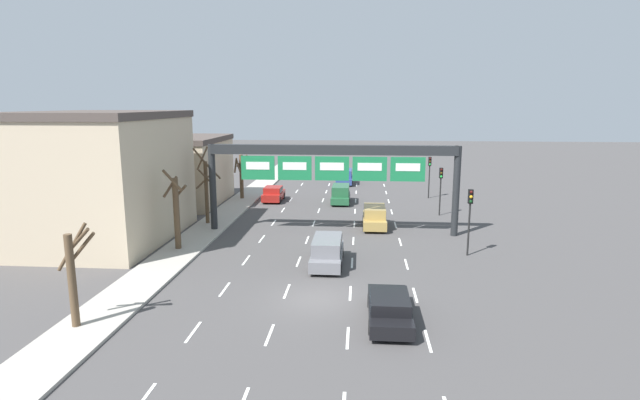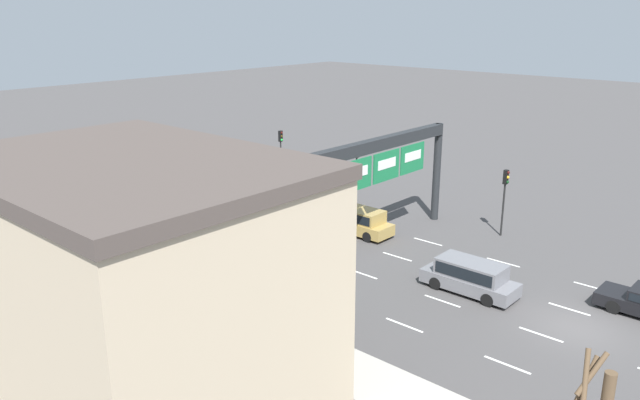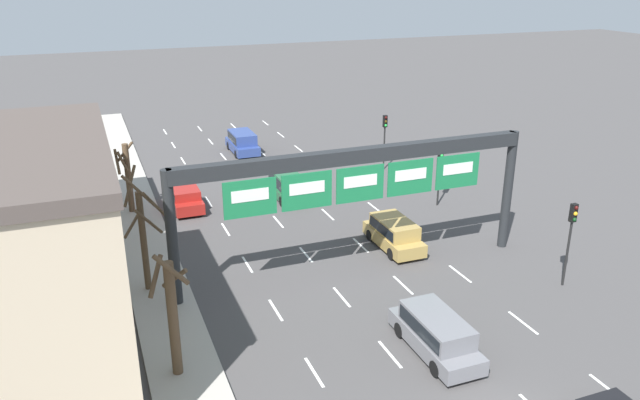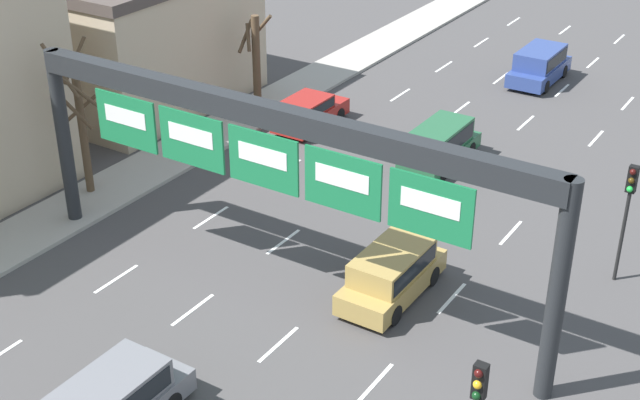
{
  "view_description": "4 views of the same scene",
  "coord_description": "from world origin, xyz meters",
  "px_view_note": "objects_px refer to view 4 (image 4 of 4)",
  "views": [
    {
      "loc": [
        2.06,
        -23.33,
        9.58
      ],
      "look_at": [
        -0.86,
        12.63,
        2.61
      ],
      "focal_mm": 28.0,
      "sensor_mm": 36.0,
      "label": 1
    },
    {
      "loc": [
        -26.52,
        -8.09,
        13.7
      ],
      "look_at": [
        1.79,
        17.16,
        2.18
      ],
      "focal_mm": 35.0,
      "sensor_mm": 36.0,
      "label": 2
    },
    {
      "loc": [
        -12.09,
        -13.0,
        14.84
      ],
      "look_at": [
        -1.83,
        13.4,
        4.14
      ],
      "focal_mm": 35.0,
      "sensor_mm": 36.0,
      "label": 3
    },
    {
      "loc": [
        14.24,
        -6.32,
        16.22
      ],
      "look_at": [
        1.8,
        13.06,
        4.0
      ],
      "focal_mm": 50.0,
      "sensor_mm": 36.0,
      "label": 4
    }
  ],
  "objects_px": {
    "traffic_light_far_end": "(628,200)",
    "suv_green": "(440,143)",
    "suv_blue": "(540,64)",
    "tree_bare_second": "(256,57)",
    "tree_bare_furthest": "(80,119)",
    "suv_gold": "(392,271)",
    "sign_gantry": "(269,146)",
    "car_red": "(309,111)"
  },
  "relations": [
    {
      "from": "suv_gold",
      "to": "suv_green",
      "type": "relative_size",
      "value": 0.96
    },
    {
      "from": "traffic_light_far_end",
      "to": "tree_bare_furthest",
      "type": "bearing_deg",
      "value": -165.27
    },
    {
      "from": "suv_green",
      "to": "tree_bare_second",
      "type": "bearing_deg",
      "value": 174.76
    },
    {
      "from": "suv_blue",
      "to": "tree_bare_furthest",
      "type": "height_order",
      "value": "tree_bare_furthest"
    },
    {
      "from": "car_red",
      "to": "suv_gold",
      "type": "xyz_separation_m",
      "value": [
        9.79,
        -10.12,
        0.16
      ]
    },
    {
      "from": "sign_gantry",
      "to": "suv_gold",
      "type": "height_order",
      "value": "sign_gantry"
    },
    {
      "from": "sign_gantry",
      "to": "traffic_light_far_end",
      "type": "distance_m",
      "value": 11.57
    },
    {
      "from": "suv_blue",
      "to": "tree_bare_second",
      "type": "height_order",
      "value": "tree_bare_second"
    },
    {
      "from": "car_red",
      "to": "traffic_light_far_end",
      "type": "bearing_deg",
      "value": -18.66
    },
    {
      "from": "sign_gantry",
      "to": "suv_gold",
      "type": "distance_m",
      "value": 5.79
    },
    {
      "from": "car_red",
      "to": "tree_bare_furthest",
      "type": "relative_size",
      "value": 0.65
    },
    {
      "from": "suv_green",
      "to": "tree_bare_furthest",
      "type": "bearing_deg",
      "value": -136.11
    },
    {
      "from": "traffic_light_far_end",
      "to": "tree_bare_furthest",
      "type": "height_order",
      "value": "tree_bare_furthest"
    },
    {
      "from": "suv_blue",
      "to": "tree_bare_furthest",
      "type": "relative_size",
      "value": 0.74
    },
    {
      "from": "car_red",
      "to": "suv_green",
      "type": "relative_size",
      "value": 0.88
    },
    {
      "from": "suv_gold",
      "to": "suv_blue",
      "type": "relative_size",
      "value": 0.97
    },
    {
      "from": "tree_bare_second",
      "to": "tree_bare_furthest",
      "type": "relative_size",
      "value": 0.73
    },
    {
      "from": "suv_green",
      "to": "suv_blue",
      "type": "bearing_deg",
      "value": 90.15
    },
    {
      "from": "suv_gold",
      "to": "tree_bare_second",
      "type": "relative_size",
      "value": 0.99
    },
    {
      "from": "car_red",
      "to": "sign_gantry",
      "type": "bearing_deg",
      "value": -61.6
    },
    {
      "from": "sign_gantry",
      "to": "traffic_light_far_end",
      "type": "height_order",
      "value": "sign_gantry"
    },
    {
      "from": "car_red",
      "to": "suv_green",
      "type": "bearing_deg",
      "value": -3.15
    },
    {
      "from": "sign_gantry",
      "to": "tree_bare_furthest",
      "type": "relative_size",
      "value": 3.05
    },
    {
      "from": "sign_gantry",
      "to": "suv_blue",
      "type": "xyz_separation_m",
      "value": [
        0.16,
        23.46,
        -4.31
      ]
    },
    {
      "from": "tree_bare_second",
      "to": "suv_gold",
      "type": "bearing_deg",
      "value": -39.01
    },
    {
      "from": "sign_gantry",
      "to": "traffic_light_far_end",
      "type": "xyz_separation_m",
      "value": [
        9.02,
        6.87,
        -2.29
      ]
    },
    {
      "from": "car_red",
      "to": "suv_gold",
      "type": "distance_m",
      "value": 14.08
    },
    {
      "from": "suv_gold",
      "to": "suv_blue",
      "type": "height_order",
      "value": "suv_blue"
    },
    {
      "from": "suv_blue",
      "to": "suv_green",
      "type": "xyz_separation_m",
      "value": [
        0.03,
        -11.69,
        -0.02
      ]
    },
    {
      "from": "suv_gold",
      "to": "suv_blue",
      "type": "xyz_separation_m",
      "value": [
        -3.08,
        21.44,
        0.05
      ]
    },
    {
      "from": "suv_blue",
      "to": "suv_green",
      "type": "distance_m",
      "value": 11.69
    },
    {
      "from": "suv_green",
      "to": "traffic_light_far_end",
      "type": "distance_m",
      "value": 10.3
    },
    {
      "from": "sign_gantry",
      "to": "suv_blue",
      "type": "distance_m",
      "value": 23.85
    },
    {
      "from": "sign_gantry",
      "to": "car_red",
      "type": "bearing_deg",
      "value": 118.4
    },
    {
      "from": "car_red",
      "to": "tree_bare_furthest",
      "type": "distance_m",
      "value": 11.16
    },
    {
      "from": "sign_gantry",
      "to": "tree_bare_furthest",
      "type": "distance_m",
      "value": 10.5
    },
    {
      "from": "traffic_light_far_end",
      "to": "suv_green",
      "type": "bearing_deg",
      "value": 151.03
    },
    {
      "from": "suv_gold",
      "to": "suv_green",
      "type": "xyz_separation_m",
      "value": [
        -3.05,
        9.74,
        0.03
      ]
    },
    {
      "from": "car_red",
      "to": "tree_bare_second",
      "type": "xyz_separation_m",
      "value": [
        -3.38,
        0.56,
        1.81
      ]
    },
    {
      "from": "suv_green",
      "to": "tree_bare_furthest",
      "type": "relative_size",
      "value": 0.75
    },
    {
      "from": "tree_bare_second",
      "to": "sign_gantry",
      "type": "bearing_deg",
      "value": -51.92
    },
    {
      "from": "tree_bare_second",
      "to": "tree_bare_furthest",
      "type": "distance_m",
      "value": 10.87
    }
  ]
}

